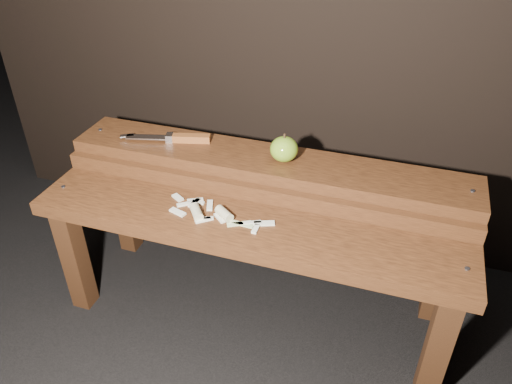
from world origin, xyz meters
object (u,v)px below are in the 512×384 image
(apple, at_px, (284,149))
(knife, at_px, (180,138))
(bench_front_tier, at_px, (242,245))
(bench_rear_tier, at_px, (267,183))

(apple, relative_size, knife, 0.31)
(bench_front_tier, bearing_deg, bench_rear_tier, 90.00)
(bench_front_tier, xyz_separation_m, bench_rear_tier, (0.00, 0.23, 0.06))
(bench_rear_tier, bearing_deg, knife, 176.96)
(bench_rear_tier, relative_size, knife, 4.33)
(bench_front_tier, xyz_separation_m, knife, (-0.28, 0.24, 0.16))
(knife, bearing_deg, bench_front_tier, -40.35)
(apple, bearing_deg, bench_rear_tier, -174.83)
(bench_front_tier, height_order, bench_rear_tier, bench_rear_tier)
(bench_front_tier, height_order, knife, knife)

